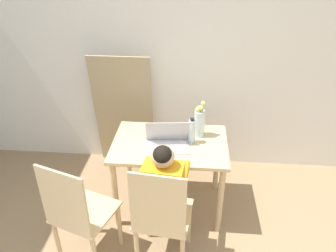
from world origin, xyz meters
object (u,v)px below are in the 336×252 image
(laptop, at_px, (167,140))
(water_bottle, at_px, (192,131))
(chair_spare, at_px, (79,214))
(chair_occupied, at_px, (162,217))
(person_seated, at_px, (165,188))
(flower_vase, at_px, (200,121))

(laptop, bearing_deg, water_bottle, 14.11)
(chair_spare, relative_size, water_bottle, 4.13)
(chair_occupied, height_order, water_bottle, chair_occupied)
(person_seated, bearing_deg, flower_vase, -103.01)
(person_seated, height_order, water_bottle, person_seated)
(chair_occupied, xyz_separation_m, chair_spare, (-0.60, -0.02, 0.00))
(flower_vase, bearing_deg, water_bottle, -117.87)
(chair_spare, bearing_deg, water_bottle, -119.18)
(chair_occupied, xyz_separation_m, flower_vase, (0.25, 0.81, 0.35))
(person_seated, relative_size, flower_vase, 3.18)
(chair_spare, distance_m, person_seated, 0.65)
(person_seated, distance_m, water_bottle, 0.61)
(chair_spare, height_order, laptop, chair_spare)
(chair_spare, bearing_deg, chair_occupied, -159.04)
(chair_occupied, bearing_deg, flower_vase, -101.03)
(chair_spare, height_order, flower_vase, flower_vase)
(flower_vase, height_order, water_bottle, flower_vase)
(chair_occupied, distance_m, laptop, 0.67)
(chair_occupied, xyz_separation_m, person_seated, (0.01, 0.13, 0.16))
(chair_spare, distance_m, water_bottle, 1.11)
(chair_spare, bearing_deg, person_seated, -147.36)
(chair_occupied, relative_size, chair_spare, 1.00)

